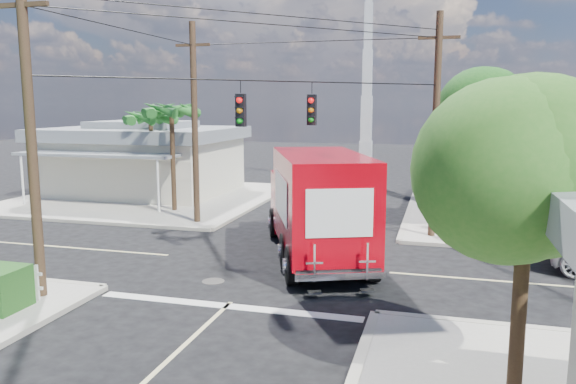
% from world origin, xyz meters
% --- Properties ---
extents(ground, '(120.00, 120.00, 0.00)m').
position_xyz_m(ground, '(0.00, 0.00, 0.00)').
color(ground, black).
rests_on(ground, ground).
extents(sidewalk_ne, '(14.12, 14.12, 0.14)m').
position_xyz_m(sidewalk_ne, '(10.88, 10.88, 0.07)').
color(sidewalk_ne, '#A7A297').
rests_on(sidewalk_ne, ground).
extents(sidewalk_nw, '(14.12, 14.12, 0.14)m').
position_xyz_m(sidewalk_nw, '(-10.88, 10.88, 0.07)').
color(sidewalk_nw, '#A7A297').
rests_on(sidewalk_nw, ground).
extents(road_markings, '(32.00, 32.00, 0.01)m').
position_xyz_m(road_markings, '(0.00, -1.47, 0.01)').
color(road_markings, beige).
rests_on(road_markings, ground).
extents(building_nw, '(10.80, 10.20, 4.30)m').
position_xyz_m(building_nw, '(-12.00, 12.46, 2.22)').
color(building_nw, beige).
rests_on(building_nw, sidewalk_nw).
extents(radio_tower, '(0.80, 0.80, 17.00)m').
position_xyz_m(radio_tower, '(0.50, 20.00, 5.64)').
color(radio_tower, silver).
rests_on(radio_tower, ground).
extents(tree_ne_front, '(4.21, 4.14, 6.66)m').
position_xyz_m(tree_ne_front, '(7.21, 6.76, 4.77)').
color(tree_ne_front, '#422D1C').
rests_on(tree_ne_front, sidewalk_ne).
extents(tree_ne_back, '(3.77, 3.66, 5.82)m').
position_xyz_m(tree_ne_back, '(9.81, 8.96, 4.19)').
color(tree_ne_back, '#422D1C').
rests_on(tree_ne_back, sidewalk_ne).
extents(tree_se, '(3.67, 3.54, 5.62)m').
position_xyz_m(tree_se, '(7.01, -7.24, 4.04)').
color(tree_se, '#422D1C').
rests_on(tree_se, sidewalk_se).
extents(palm_nw_front, '(3.01, 3.08, 5.59)m').
position_xyz_m(palm_nw_front, '(-7.50, 7.50, 5.04)').
color(palm_nw_front, '#422D1C').
rests_on(palm_nw_front, sidewalk_nw).
extents(palm_nw_back, '(3.01, 3.08, 5.19)m').
position_xyz_m(palm_nw_back, '(-9.50, 9.00, 4.67)').
color(palm_nw_back, '#422D1C').
rests_on(palm_nw_back, sidewalk_nw).
extents(utility_poles, '(12.00, 10.68, 9.00)m').
position_xyz_m(utility_poles, '(-1.58, 1.60, 4.67)').
color(utility_poles, '#473321').
rests_on(utility_poles, ground).
extents(vending_boxes, '(1.90, 0.50, 1.10)m').
position_xyz_m(vending_boxes, '(6.50, 6.20, 0.69)').
color(vending_boxes, red).
rests_on(vending_boxes, sidewalk_ne).
extents(delivery_truck, '(5.61, 9.09, 3.80)m').
position_xyz_m(delivery_truck, '(1.30, 1.19, 1.93)').
color(delivery_truck, black).
rests_on(delivery_truck, ground).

